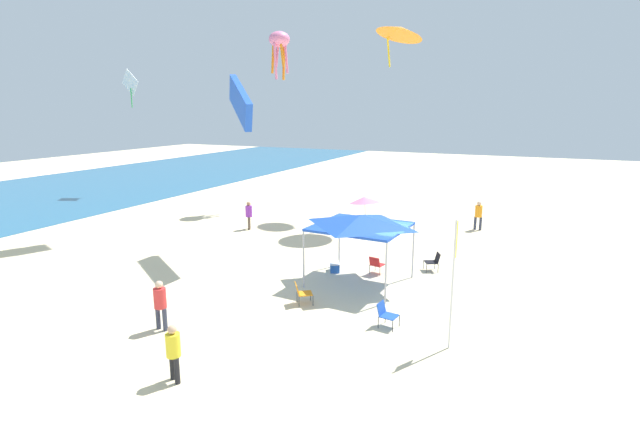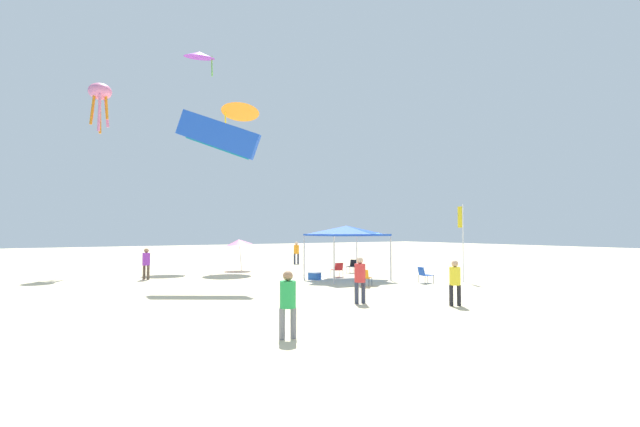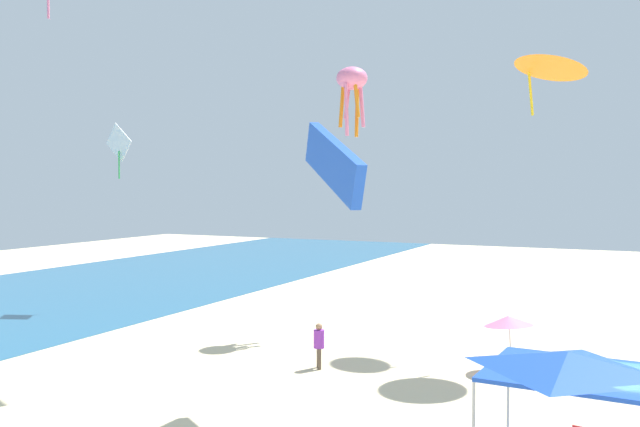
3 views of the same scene
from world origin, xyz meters
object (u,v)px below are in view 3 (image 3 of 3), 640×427
(beach_umbrella, at_px, (508,321))
(kite_parafoil_blue, at_px, (333,164))
(kite_delta_orange, at_px, (552,62))
(canopy_tent, at_px, (568,363))
(person_beachcomber, at_px, (319,342))
(kite_octopus_pink, at_px, (352,82))
(kite_diamond_white, at_px, (119,144))

(beach_umbrella, distance_m, kite_parafoil_blue, 9.51)
(kite_parafoil_blue, distance_m, kite_delta_orange, 11.23)
(beach_umbrella, bearing_deg, canopy_tent, -161.38)
(person_beachcomber, bearing_deg, kite_octopus_pink, -17.78)
(kite_diamond_white, relative_size, kite_parafoil_blue, 0.89)
(kite_parafoil_blue, bearing_deg, beach_umbrella, 105.40)
(kite_parafoil_blue, relative_size, kite_delta_orange, 0.89)
(person_beachcomber, xyz_separation_m, kite_diamond_white, (6.79, 15.61, 8.07))
(kite_delta_orange, bearing_deg, beach_umbrella, -75.22)
(person_beachcomber, relative_size, kite_octopus_pink, 0.52)
(person_beachcomber, relative_size, kite_parafoil_blue, 0.49)
(kite_delta_orange, bearing_deg, canopy_tent, -42.92)
(canopy_tent, distance_m, kite_parafoil_blue, 8.39)
(kite_octopus_pink, bearing_deg, kite_diamond_white, 38.93)
(kite_parafoil_blue, bearing_deg, kite_diamond_white, -165.26)
(person_beachcomber, relative_size, kite_diamond_white, 0.54)
(beach_umbrella, xyz_separation_m, kite_octopus_pink, (4.35, 7.99, 9.72))
(person_beachcomber, distance_m, kite_parafoil_blue, 7.99)
(kite_octopus_pink, bearing_deg, person_beachcomber, 141.63)
(person_beachcomber, height_order, kite_parafoil_blue, kite_parafoil_blue)
(kite_delta_orange, bearing_deg, kite_octopus_pink, -153.40)
(canopy_tent, relative_size, beach_umbrella, 1.75)
(canopy_tent, bearing_deg, person_beachcomber, 58.01)
(beach_umbrella, distance_m, kite_delta_orange, 9.99)
(canopy_tent, distance_m, kite_octopus_pink, 18.87)
(person_beachcomber, bearing_deg, canopy_tent, -152.93)
(beach_umbrella, relative_size, kite_diamond_white, 0.70)
(canopy_tent, height_order, kite_octopus_pink, kite_octopus_pink)
(canopy_tent, relative_size, kite_delta_orange, 0.97)
(kite_diamond_white, relative_size, kite_delta_orange, 0.79)
(beach_umbrella, distance_m, person_beachcomber, 6.92)
(canopy_tent, bearing_deg, kite_parafoil_blue, 76.59)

